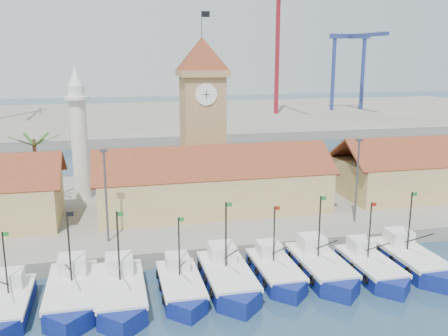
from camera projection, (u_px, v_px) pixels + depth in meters
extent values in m
plane|color=#1B384A|center=(264.00, 300.00, 39.80)|extent=(400.00, 400.00, 0.00)
cube|color=gray|center=(206.00, 205.00, 62.42)|extent=(140.00, 32.00, 1.50)
cube|color=gray|center=(149.00, 118.00, 144.01)|extent=(240.00, 80.00, 2.00)
cube|color=navy|center=(9.00, 308.00, 37.68)|extent=(3.17, 7.16, 1.63)
cube|color=silver|center=(8.00, 298.00, 37.50)|extent=(3.23, 7.36, 0.32)
cube|color=silver|center=(11.00, 279.00, 39.04)|extent=(1.90, 1.99, 1.27)
cylinder|color=black|center=(5.00, 264.00, 37.36)|extent=(0.13, 0.13, 5.07)
cube|color=#197226|center=(6.00, 234.00, 36.89)|extent=(0.45, 0.02, 0.32)
cube|color=navy|center=(72.00, 296.00, 39.25)|extent=(3.68, 8.33, 1.89)
cube|color=navy|center=(69.00, 324.00, 35.30)|extent=(3.68, 3.68, 1.89)
cube|color=silver|center=(71.00, 285.00, 39.04)|extent=(3.75, 8.56, 0.37)
cube|color=silver|center=(72.00, 265.00, 40.83)|extent=(2.21, 2.31, 1.47)
cylinder|color=black|center=(69.00, 248.00, 38.88)|extent=(0.15, 0.15, 5.89)
cube|color=black|center=(70.00, 214.00, 38.33)|extent=(0.53, 0.02, 0.37)
cube|color=navy|center=(121.00, 296.00, 39.41)|extent=(3.66, 8.27, 1.88)
cube|color=navy|center=(123.00, 322.00, 35.48)|extent=(3.65, 3.65, 1.88)
cube|color=silver|center=(120.00, 285.00, 39.20)|extent=(3.73, 8.50, 0.37)
cube|color=silver|center=(119.00, 264.00, 40.97)|extent=(2.19, 2.30, 1.46)
cylinder|color=black|center=(118.00, 247.00, 39.04)|extent=(0.15, 0.15, 5.85)
cube|color=#197226|center=(120.00, 214.00, 38.49)|extent=(0.52, 0.02, 0.37)
cube|color=navy|center=(181.00, 289.00, 40.72)|extent=(3.21, 7.26, 1.65)
cube|color=navy|center=(188.00, 310.00, 37.28)|extent=(3.21, 3.21, 1.65)
cube|color=silver|center=(180.00, 279.00, 40.54)|extent=(3.27, 7.46, 0.32)
cube|color=silver|center=(177.00, 262.00, 42.10)|extent=(1.92, 2.02, 1.28)
cylinder|color=black|center=(179.00, 248.00, 40.40)|extent=(0.13, 0.13, 5.13)
cube|color=#197226|center=(181.00, 219.00, 39.92)|extent=(0.46, 0.02, 0.32)
cube|color=navy|center=(227.00, 281.00, 41.95)|extent=(3.63, 8.22, 1.87)
cube|color=navy|center=(240.00, 304.00, 38.05)|extent=(3.63, 3.63, 1.87)
cube|color=silver|center=(227.00, 271.00, 41.74)|extent=(3.71, 8.45, 0.36)
cube|color=silver|center=(222.00, 252.00, 43.51)|extent=(2.18, 2.28, 1.45)
cylinder|color=black|center=(226.00, 236.00, 41.59)|extent=(0.15, 0.15, 5.82)
cube|color=#197226|center=(229.00, 205.00, 41.04)|extent=(0.52, 0.02, 0.36)
cube|color=navy|center=(275.00, 273.00, 43.54)|extent=(3.22, 7.29, 1.66)
cube|color=navy|center=(290.00, 292.00, 40.08)|extent=(3.22, 3.22, 1.66)
cube|color=silver|center=(275.00, 265.00, 43.35)|extent=(3.29, 7.49, 0.32)
cube|color=silver|center=(269.00, 249.00, 44.92)|extent=(1.93, 2.03, 1.29)
cylinder|color=black|center=(274.00, 235.00, 43.22)|extent=(0.13, 0.13, 5.16)
cube|color=#A5140F|center=(277.00, 208.00, 42.73)|extent=(0.46, 0.02, 0.32)
cube|color=navy|center=(320.00, 270.00, 44.15)|extent=(3.57, 8.09, 1.84)
cube|color=navy|center=(340.00, 290.00, 40.31)|extent=(3.57, 3.57, 1.84)
cube|color=silver|center=(320.00, 260.00, 43.94)|extent=(3.65, 8.31, 0.36)
cube|color=silver|center=(312.00, 243.00, 45.68)|extent=(2.14, 2.25, 1.43)
cylinder|color=black|center=(319.00, 227.00, 43.79)|extent=(0.14, 0.14, 5.72)
cube|color=#197226|center=(323.00, 198.00, 43.25)|extent=(0.51, 0.02, 0.36)
cube|color=navy|center=(370.00, 270.00, 44.25)|extent=(3.28, 7.42, 1.69)
cube|color=navy|center=(393.00, 288.00, 40.73)|extent=(3.28, 3.28, 1.69)
cube|color=silver|center=(370.00, 261.00, 44.07)|extent=(3.35, 7.63, 0.33)
cube|color=silver|center=(361.00, 245.00, 45.66)|extent=(1.97, 2.06, 1.31)
cylinder|color=black|center=(370.00, 231.00, 43.92)|extent=(0.13, 0.13, 5.25)
cube|color=#A5140F|center=(374.00, 204.00, 43.43)|extent=(0.47, 0.02, 0.33)
cube|color=navy|center=(409.00, 262.00, 45.74)|extent=(3.53, 7.98, 1.81)
cube|color=navy|center=(437.00, 281.00, 41.95)|extent=(3.53, 3.53, 1.81)
cube|color=silver|center=(410.00, 253.00, 45.54)|extent=(3.60, 8.21, 0.35)
cube|color=silver|center=(399.00, 237.00, 47.26)|extent=(2.12, 2.22, 1.41)
cylinder|color=black|center=(410.00, 222.00, 45.39)|extent=(0.14, 0.14, 5.65)
cube|color=#197226|center=(415.00, 194.00, 44.86)|extent=(0.50, 0.02, 0.35)
cube|color=tan|center=(213.00, 190.00, 57.95)|extent=(26.00, 10.00, 4.50)
cube|color=brown|center=(217.00, 163.00, 54.75)|extent=(27.04, 5.13, 3.21)
cube|color=brown|center=(208.00, 154.00, 59.49)|extent=(27.04, 5.13, 3.21)
cube|color=brown|center=(443.00, 143.00, 66.58)|extent=(31.20, 5.13, 3.21)
cube|color=#A58654|center=(203.00, 137.00, 62.48)|extent=(5.00, 5.00, 15.00)
cube|color=#A58654|center=(202.00, 73.00, 60.72)|extent=(5.80, 5.80, 0.80)
pyramid|color=brown|center=(202.00, 54.00, 60.20)|extent=(5.80, 5.80, 4.00)
cylinder|color=white|center=(206.00, 94.00, 58.83)|extent=(2.60, 0.15, 2.60)
cube|color=black|center=(206.00, 95.00, 58.76)|extent=(0.08, 0.02, 1.00)
cube|color=black|center=(206.00, 95.00, 58.76)|extent=(0.80, 0.02, 0.08)
cylinder|color=#3F3F44|center=(202.00, 24.00, 59.42)|extent=(0.10, 0.10, 3.00)
cube|color=black|center=(206.00, 14.00, 59.29)|extent=(1.00, 0.03, 0.70)
cylinder|color=silver|center=(80.00, 143.00, 61.17)|extent=(2.00, 2.00, 14.00)
cylinder|color=silver|center=(77.00, 98.00, 59.94)|extent=(3.00, 3.00, 0.40)
cone|color=silver|center=(75.00, 76.00, 59.36)|extent=(1.80, 1.80, 2.40)
cylinder|color=brown|center=(37.00, 173.00, 58.83)|extent=(0.44, 0.44, 8.00)
cube|color=#284F1B|center=(46.00, 140.00, 58.29)|extent=(2.80, 0.35, 1.18)
cube|color=#284F1B|center=(41.00, 139.00, 59.29)|extent=(1.71, 2.60, 1.18)
cube|color=#284F1B|center=(29.00, 139.00, 58.98)|extent=(1.71, 2.60, 1.18)
cube|color=#284F1B|center=(21.00, 141.00, 57.67)|extent=(2.80, 0.35, 1.18)
cube|color=#284F1B|center=(26.00, 143.00, 56.68)|extent=(1.71, 2.60, 1.18)
cube|color=#284F1B|center=(39.00, 142.00, 56.99)|extent=(1.71, 2.60, 1.18)
cylinder|color=#3F3F44|center=(106.00, 196.00, 47.20)|extent=(0.20, 0.20, 9.00)
cube|color=#3F3F44|center=(104.00, 151.00, 46.22)|extent=(0.70, 0.25, 0.25)
cylinder|color=#3F3F44|center=(357.00, 181.00, 52.96)|extent=(0.20, 0.20, 9.00)
cube|color=#3F3F44|center=(359.00, 140.00, 51.98)|extent=(0.70, 0.25, 0.25)
cube|color=maroon|center=(277.00, 54.00, 143.38)|extent=(1.00, 1.00, 34.37)
cube|color=navy|center=(333.00, 75.00, 153.95)|extent=(0.90, 0.90, 22.00)
cube|color=navy|center=(363.00, 74.00, 156.17)|extent=(0.90, 0.90, 22.00)
cube|color=navy|center=(350.00, 36.00, 152.50)|extent=(13.00, 1.40, 1.40)
cube|color=navy|center=(366.00, 35.00, 143.00)|extent=(1.40, 22.00, 1.00)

